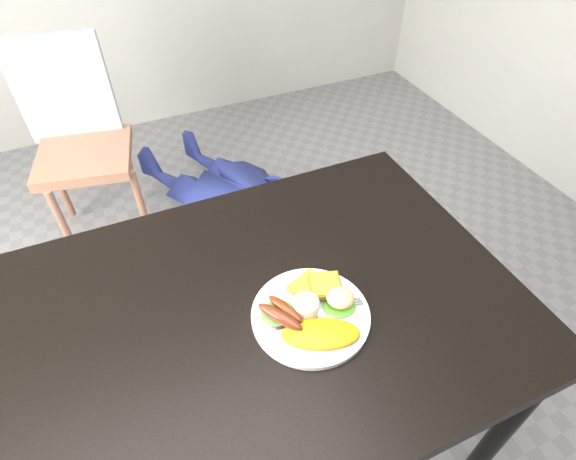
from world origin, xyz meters
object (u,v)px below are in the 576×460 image
Objects in this scene: dining_table at (249,316)px; plate at (311,315)px; dining_chair at (85,156)px; person at (256,107)px.

plate reaches higher than dining_table.
dining_chair is 1.50× the size of plate.
dining_chair is at bearing -53.51° from person.
dining_table is at bearing 149.34° from plate.
dining_table is 0.82× the size of person.
plate is (-0.22, -0.93, 0.02)m from person.
dining_table is 3.16× the size of dining_chair.
dining_chair is 0.81m from person.
plate reaches higher than dining_chair.
plate is (0.12, -0.07, 0.03)m from dining_table.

